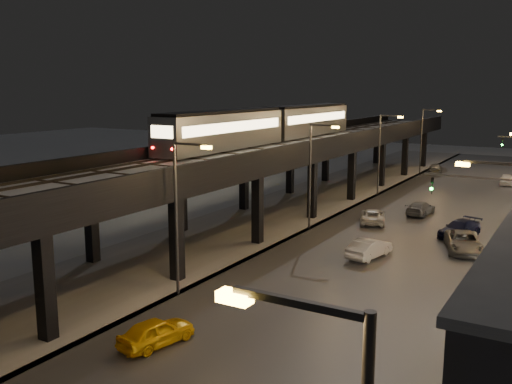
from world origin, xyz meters
The scene contains 21 objects.
road_surface centered at (7.50, 35.00, 0.03)m, with size 17.00×120.00×0.06m, color #46474D.
under_viaduct_pavement centered at (-6.00, 35.00, 0.03)m, with size 11.00×120.00×0.06m, color #9FA1A8.
elevated_viaduct centered at (-6.00, 31.84, 5.62)m, with size 9.00×100.00×6.30m.
viaduct_trackbed centered at (-6.01, 31.97, 6.39)m, with size 8.40×100.00×0.32m.
viaduct_parapet_streetside centered at (-1.65, 32.00, 6.85)m, with size 0.30×100.00×1.10m, color black.
viaduct_parapet_far centered at (-10.35, 32.00, 6.85)m, with size 0.30×100.00×1.10m, color black.
streetlight_left_1 centered at (-0.43, 13.00, 5.24)m, with size 2.57×0.28×9.00m.
streetlight_right_1 centered at (16.73, 13.00, 5.24)m, with size 2.56×0.28×9.00m.
streetlight_left_2 centered at (-0.43, 31.00, 5.24)m, with size 2.57×0.28×9.00m.
streetlight_left_3 centered at (-0.43, 49.00, 5.24)m, with size 2.57×0.28×9.00m.
streetlight_left_4 centered at (-0.43, 67.00, 5.24)m, with size 2.57×0.28×9.00m.
traffic_light_rig_a centered at (15.84, 22.00, 4.50)m, with size 6.10×0.34×7.00m.
subway_train centered at (-8.50, 38.28, 8.29)m, with size 2.82×34.05×3.37m.
car_taxi centered at (2.65, 7.11, 0.65)m, with size 1.54×3.82×1.30m, color yellow.
car_near_white centered at (6.57, 25.55, 0.70)m, with size 1.48×4.24×1.40m, color silver.
car_mid_silver centered at (3.31, 35.71, 0.63)m, with size 2.10×4.56×1.27m, color silver.
car_mid_dark centered at (6.09, 41.22, 0.63)m, with size 1.78×4.37×1.27m, color slate.
car_far_white centered at (1.13, 68.31, 0.73)m, with size 1.73×4.31×1.47m, color slate.
car_onc_dark centered at (12.04, 30.50, 0.73)m, with size 2.41×5.22×1.45m, color slate.
car_onc_white centered at (10.95, 34.64, 0.67)m, with size 1.89×4.65×1.35m, color black.
car_onc_red centered at (10.91, 63.50, 0.66)m, with size 1.55×3.85×1.31m, color white.
Camera 1 is at (19.37, -12.12, 12.02)m, focal length 40.00 mm.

